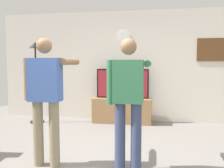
{
  "coord_description": "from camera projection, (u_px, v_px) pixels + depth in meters",
  "views": [
    {
      "loc": [
        0.77,
        -3.1,
        1.43
      ],
      "look_at": [
        0.0,
        1.2,
        1.05
      ],
      "focal_mm": 38.98,
      "sensor_mm": 36.0,
      "label": 1
    }
  ],
  "objects": [
    {
      "name": "floor_lamp",
      "position": [
        36.0,
        65.0,
        5.76
      ],
      "size": [
        0.32,
        0.32,
        1.92
      ],
      "color": "black",
      "rests_on": "ground_plane"
    },
    {
      "name": "ground_plane",
      "position": [
        96.0,
        168.0,
        3.3
      ],
      "size": [
        8.4,
        8.4,
        0.0
      ],
      "primitive_type": "plane",
      "color": "gray"
    },
    {
      "name": "framed_picture",
      "position": [
        212.0,
        50.0,
        5.63
      ],
      "size": [
        0.68,
        0.04,
        0.53
      ],
      "primitive_type": "cube",
      "color": "brown"
    },
    {
      "name": "person_standing_nearer_couch",
      "position": [
        128.0,
        97.0,
        3.16
      ],
      "size": [
        0.56,
        0.78,
        1.74
      ],
      "color": "#384266",
      "rests_on": "ground_plane"
    },
    {
      "name": "tv_stand",
      "position": [
        122.0,
        110.0,
        5.82
      ],
      "size": [
        1.39,
        0.48,
        0.59
      ],
      "color": "#997047",
      "rests_on": "ground_plane"
    },
    {
      "name": "wall_clock",
      "position": [
        124.0,
        37.0,
        5.95
      ],
      "size": [
        0.3,
        0.03,
        0.3
      ],
      "primitive_type": "cylinder",
      "rotation": [
        1.57,
        0.0,
        0.0
      ],
      "color": "white"
    },
    {
      "name": "television",
      "position": [
        123.0,
        84.0,
        5.81
      ],
      "size": [
        1.24,
        0.07,
        0.7
      ],
      "color": "black",
      "rests_on": "tv_stand"
    },
    {
      "name": "person_standing_nearer_lamp",
      "position": [
        46.0,
        94.0,
        3.32
      ],
      "size": [
        0.61,
        0.78,
        1.77
      ],
      "color": "gray",
      "rests_on": "ground_plane"
    },
    {
      "name": "back_wall",
      "position": [
        124.0,
        66.0,
        6.08
      ],
      "size": [
        6.4,
        0.1,
        2.7
      ],
      "primitive_type": "cube",
      "color": "silver",
      "rests_on": "ground_plane"
    }
  ]
}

